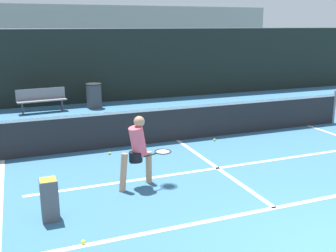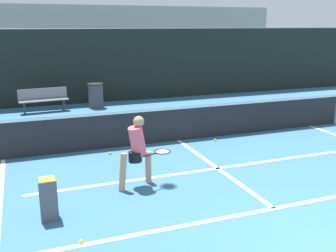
# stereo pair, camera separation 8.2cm
# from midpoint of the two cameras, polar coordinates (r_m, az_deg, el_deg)

# --- Properties ---
(court_baseline_near) EXTENTS (11.00, 0.10, 0.01)m
(court_baseline_near) POSITION_cam_midpoint_polar(r_m,az_deg,el_deg) (7.28, 15.45, -11.45)
(court_baseline_near) COLOR white
(court_baseline_near) RESTS_ON ground
(court_service_line) EXTENTS (8.25, 0.10, 0.01)m
(court_service_line) POSITION_cam_midpoint_polar(r_m,az_deg,el_deg) (8.92, 7.47, -6.10)
(court_service_line) COLOR white
(court_service_line) RESTS_ON ground
(court_center_mark) EXTENTS (0.10, 4.45, 0.01)m
(court_center_mark) POSITION_cam_midpoint_polar(r_m,az_deg,el_deg) (9.01, 7.14, -5.87)
(court_center_mark) COLOR white
(court_center_mark) RESTS_ON ground
(court_sideline_left) EXTENTS (0.10, 5.45, 0.01)m
(court_sideline_left) POSITION_cam_midpoint_polar(r_m,az_deg,el_deg) (8.09, -22.90, -9.42)
(court_sideline_left) COLOR white
(court_sideline_left) RESTS_ON ground
(net) EXTENTS (11.09, 0.09, 1.07)m
(net) POSITION_cam_midpoint_polar(r_m,az_deg,el_deg) (10.78, 1.73, 0.50)
(net) COLOR slate
(net) RESTS_ON ground
(fence_back) EXTENTS (24.00, 0.06, 2.97)m
(fence_back) POSITION_cam_midpoint_polar(r_m,az_deg,el_deg) (16.51, -6.66, 8.73)
(fence_back) COLOR black
(fence_back) RESTS_ON ground
(player_practicing) EXTENTS (1.17, 0.44, 1.43)m
(player_practicing) POSITION_cam_midpoint_polar(r_m,az_deg,el_deg) (7.70, -4.15, -3.29)
(player_practicing) COLOR tan
(player_practicing) RESTS_ON ground
(tennis_ball_scattered_0) EXTENTS (0.07, 0.07, 0.07)m
(tennis_ball_scattered_0) POSITION_cam_midpoint_polar(r_m,az_deg,el_deg) (9.86, -8.17, -3.90)
(tennis_ball_scattered_0) COLOR #D1E033
(tennis_ball_scattered_0) RESTS_ON ground
(tennis_ball_scattered_1) EXTENTS (0.07, 0.07, 0.07)m
(tennis_ball_scattered_1) POSITION_cam_midpoint_polar(r_m,az_deg,el_deg) (8.26, -16.32, -8.07)
(tennis_ball_scattered_1) COLOR #D1E033
(tennis_ball_scattered_1) RESTS_ON ground
(tennis_ball_scattered_2) EXTENTS (0.07, 0.07, 0.07)m
(tennis_ball_scattered_2) POSITION_cam_midpoint_polar(r_m,az_deg,el_deg) (10.93, 7.09, -2.01)
(tennis_ball_scattered_2) COLOR #D1E033
(tennis_ball_scattered_2) RESTS_ON ground
(tennis_ball_scattered_3) EXTENTS (0.07, 0.07, 0.07)m
(tennis_ball_scattered_3) POSITION_cam_midpoint_polar(r_m,az_deg,el_deg) (9.19, -5.10, -5.19)
(tennis_ball_scattered_3) COLOR #D1E033
(tennis_ball_scattered_3) RESTS_ON ground
(tennis_ball_scattered_6) EXTENTS (0.07, 0.07, 0.07)m
(tennis_ball_scattered_6) POSITION_cam_midpoint_polar(r_m,az_deg,el_deg) (6.14, -12.09, -16.08)
(tennis_ball_scattered_6) COLOR #D1E033
(tennis_ball_scattered_6) RESTS_ON ground
(ball_hopper) EXTENTS (0.28, 0.28, 0.71)m
(ball_hopper) POSITION_cam_midpoint_polar(r_m,az_deg,el_deg) (6.81, -16.65, -10.00)
(ball_hopper) COLOR #4C4C51
(ball_hopper) RESTS_ON ground
(courtside_bench) EXTENTS (1.77, 0.54, 0.86)m
(courtside_bench) POSITION_cam_midpoint_polar(r_m,az_deg,el_deg) (15.07, -17.47, 3.74)
(courtside_bench) COLOR slate
(courtside_bench) RESTS_ON ground
(trash_bin) EXTENTS (0.60, 0.60, 0.94)m
(trash_bin) POSITION_cam_midpoint_polar(r_m,az_deg,el_deg) (15.36, -10.29, 4.36)
(trash_bin) COLOR #3F3F42
(trash_bin) RESTS_ON ground
(parked_car) EXTENTS (1.88, 3.95, 1.50)m
(parked_car) POSITION_cam_midpoint_polar(r_m,az_deg,el_deg) (19.80, -21.85, 6.28)
(parked_car) COLOR maroon
(parked_car) RESTS_ON ground
(building_far) EXTENTS (36.00, 2.40, 4.60)m
(building_far) POSITION_cam_midpoint_polar(r_m,az_deg,el_deg) (33.59, -14.23, 12.73)
(building_far) COLOR gray
(building_far) RESTS_ON ground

